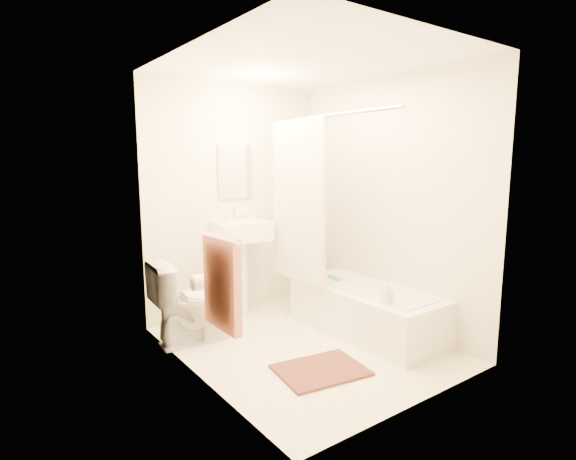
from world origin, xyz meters
TOP-DOWN VIEW (x-y plane):
  - floor at (0.00, 0.00)m, footprint 2.40×2.40m
  - ceiling at (0.00, 0.00)m, footprint 2.40×2.40m
  - wall_back at (0.00, 1.20)m, footprint 2.00×0.02m
  - wall_left at (-1.00, 0.00)m, footprint 0.02×2.40m
  - wall_right at (1.00, 0.00)m, footprint 0.02×2.40m
  - mirror at (0.00, 1.18)m, footprint 0.40×0.03m
  - curtain_rod at (0.30, 0.10)m, footprint 0.03×1.70m
  - shower_curtain at (0.30, 0.50)m, footprint 0.04×0.80m
  - towel_bar at (-0.96, -0.25)m, footprint 0.02×0.60m
  - towel at (-0.93, -0.25)m, footprint 0.06×0.45m
  - toilet_paper at (-0.93, 0.12)m, footprint 0.11×0.12m
  - toilet at (-0.74, 0.66)m, footprint 0.78×0.47m
  - sink at (-0.03, 1.06)m, footprint 0.58×0.48m
  - bathtub at (0.67, -0.08)m, footprint 0.66×1.51m
  - bath_mat at (-0.20, -0.46)m, footprint 0.74×0.60m
  - soap_bottle at (0.48, -0.50)m, footprint 0.08×0.08m
  - scrub_brush at (0.63, 0.31)m, footprint 0.07×0.18m

SIDE VIEW (x-z plane):
  - floor at x=0.00m, z-range 0.00..0.00m
  - bath_mat at x=-0.20m, z-range 0.00..0.02m
  - bathtub at x=0.67m, z-range 0.00..0.43m
  - toilet at x=-0.74m, z-range 0.00..0.74m
  - scrub_brush at x=0.63m, z-range 0.43..0.46m
  - soap_bottle at x=0.48m, z-range 0.43..0.61m
  - sink at x=-0.03m, z-range 0.00..1.08m
  - toilet_paper at x=-0.93m, z-range 0.64..0.76m
  - towel at x=-0.93m, z-range 0.45..1.11m
  - towel_bar at x=-0.96m, z-range 1.09..1.11m
  - wall_back at x=0.00m, z-range 0.00..2.40m
  - wall_left at x=-1.00m, z-range 0.00..2.40m
  - wall_right at x=1.00m, z-range 0.00..2.40m
  - shower_curtain at x=0.30m, z-range 0.44..2.00m
  - mirror at x=0.00m, z-range 1.23..1.77m
  - curtain_rod at x=0.30m, z-range 1.98..2.02m
  - ceiling at x=0.00m, z-range 2.40..2.40m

